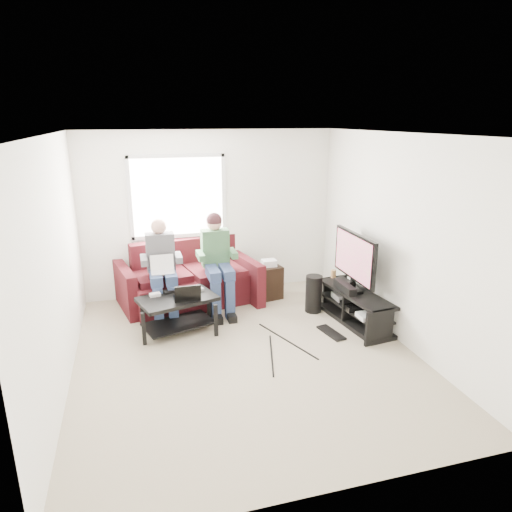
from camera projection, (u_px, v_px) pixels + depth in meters
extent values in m
plane|color=tan|center=(246.00, 354.00, 5.56)|extent=(4.50, 4.50, 0.00)
plane|color=white|center=(244.00, 134.00, 4.80)|extent=(4.50, 4.50, 0.00)
plane|color=white|center=(210.00, 214.00, 7.25)|extent=(4.50, 0.00, 4.50)
plane|color=white|center=(326.00, 342.00, 3.11)|extent=(4.50, 0.00, 4.50)
plane|color=white|center=(56.00, 267.00, 4.67)|extent=(0.00, 4.50, 4.50)
plane|color=white|center=(400.00, 240.00, 5.69)|extent=(0.00, 4.50, 4.50)
cube|color=white|center=(178.00, 197.00, 7.03)|extent=(1.40, 0.01, 1.20)
cube|color=silver|center=(178.00, 197.00, 7.02)|extent=(1.48, 0.04, 1.28)
cube|color=#411019|center=(189.00, 290.00, 7.01)|extent=(1.85, 1.23, 0.47)
cube|color=#411019|center=(184.00, 253.00, 7.24)|extent=(1.70, 0.55, 0.48)
cube|color=#411019|center=(126.00, 289.00, 6.74)|extent=(0.35, 1.01, 0.67)
cube|color=#411019|center=(247.00, 278.00, 7.21)|extent=(0.35, 1.01, 0.67)
cube|color=#411019|center=(161.00, 275.00, 6.80)|extent=(0.92, 0.92, 0.10)
cube|color=#411019|center=(215.00, 270.00, 7.01)|extent=(0.92, 0.92, 0.10)
cube|color=navy|center=(156.00, 278.00, 6.31)|extent=(0.16, 0.45, 0.14)
cube|color=navy|center=(171.00, 277.00, 6.36)|extent=(0.16, 0.45, 0.14)
cube|color=navy|center=(158.00, 307.00, 6.25)|extent=(0.13, 0.13, 0.57)
cube|color=navy|center=(173.00, 305.00, 6.30)|extent=(0.13, 0.13, 0.57)
cube|color=#515155|center=(160.00, 252.00, 6.56)|extent=(0.40, 0.22, 0.55)
sphere|color=#E0A38C|center=(159.00, 226.00, 6.47)|extent=(0.22, 0.22, 0.22)
cube|color=navy|center=(213.00, 273.00, 6.52)|extent=(0.16, 0.45, 0.14)
cube|color=navy|center=(227.00, 272.00, 6.57)|extent=(0.16, 0.45, 0.14)
cube|color=navy|center=(216.00, 301.00, 6.45)|extent=(0.13, 0.13, 0.57)
cube|color=navy|center=(230.00, 299.00, 6.50)|extent=(0.13, 0.13, 0.57)
cube|color=#494B4B|center=(215.00, 248.00, 6.76)|extent=(0.40, 0.22, 0.55)
sphere|color=#E0A38C|center=(214.00, 223.00, 6.67)|extent=(0.22, 0.22, 0.22)
sphere|color=#32191C|center=(214.00, 220.00, 6.66)|extent=(0.23, 0.23, 0.23)
cube|color=black|center=(177.00, 299.00, 6.03)|extent=(1.11, 0.86, 0.05)
cube|color=black|center=(179.00, 324.00, 6.14)|extent=(1.01, 0.76, 0.02)
cube|color=black|center=(144.00, 329.00, 5.74)|extent=(0.05, 0.05, 0.44)
cube|color=black|center=(216.00, 320.00, 5.97)|extent=(0.05, 0.05, 0.44)
cube|color=black|center=(142.00, 312.00, 6.24)|extent=(0.05, 0.05, 0.44)
cube|color=black|center=(209.00, 305.00, 6.47)|extent=(0.05, 0.05, 0.44)
cube|color=silver|center=(155.00, 295.00, 6.06)|extent=(0.16, 0.12, 0.04)
cube|color=black|center=(168.00, 292.00, 6.16)|extent=(0.16, 0.14, 0.04)
cube|color=gray|center=(198.00, 290.00, 6.24)|extent=(0.16, 0.13, 0.04)
cube|color=black|center=(356.00, 293.00, 6.31)|extent=(0.58, 1.41, 0.04)
cube|color=black|center=(355.00, 307.00, 6.37)|extent=(0.53, 1.34, 0.03)
cube|color=black|center=(354.00, 320.00, 6.43)|extent=(0.58, 1.41, 0.06)
cube|color=black|center=(379.00, 327.00, 5.76)|extent=(0.41, 0.09, 0.46)
cube|color=black|center=(335.00, 291.00, 6.98)|extent=(0.41, 0.09, 0.46)
cube|color=black|center=(353.00, 288.00, 6.39)|extent=(0.12, 0.40, 0.04)
cube|color=black|center=(353.00, 283.00, 6.37)|extent=(0.06, 0.06, 0.12)
cube|color=black|center=(355.00, 256.00, 6.26)|extent=(0.05, 1.10, 0.65)
cube|color=#DE3473|center=(353.00, 257.00, 6.25)|extent=(0.01, 1.01, 0.58)
cube|color=black|center=(345.00, 287.00, 6.35)|extent=(0.12, 0.50, 0.10)
cylinder|color=#9E7144|center=(333.00, 274.00, 6.86)|extent=(0.08, 0.08, 0.12)
cube|color=silver|center=(369.00, 316.00, 5.99)|extent=(0.30, 0.22, 0.06)
cube|color=gray|center=(345.00, 296.00, 6.63)|extent=(0.34, 0.26, 0.08)
cube|color=black|center=(357.00, 305.00, 6.31)|extent=(0.38, 0.30, 0.07)
cylinder|color=black|center=(314.00, 294.00, 6.72)|extent=(0.24, 0.24, 0.55)
cube|color=black|center=(331.00, 333.00, 6.09)|extent=(0.24, 0.50, 0.03)
cube|color=black|center=(269.00, 282.00, 7.26)|extent=(0.35, 0.35, 0.53)
cube|color=silver|center=(269.00, 263.00, 7.17)|extent=(0.22, 0.18, 0.10)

